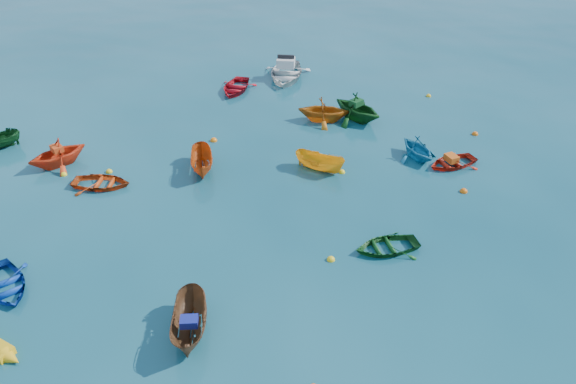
{
  "coord_description": "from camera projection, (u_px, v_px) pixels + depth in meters",
  "views": [
    {
      "loc": [
        1.39,
        -16.77,
        14.77
      ],
      "look_at": [
        0.0,
        5.0,
        0.4
      ],
      "focal_mm": 35.0,
      "sensor_mm": 36.0,
      "label": 1
    }
  ],
  "objects": [
    {
      "name": "ground",
      "position": [
        280.0,
        270.0,
        22.17
      ],
      "size": [
        160.0,
        160.0,
        0.0
      ],
      "primitive_type": "plane",
      "color": "#0B3F50",
      "rests_on": "ground"
    },
    {
      "name": "dinghy_blue_sw",
      "position": [
        6.0,
        288.0,
        21.28
      ],
      "size": [
        3.52,
        3.62,
        0.61
      ],
      "primitive_type": "imported",
      "rotation": [
        0.0,
        0.0,
        0.7
      ],
      "color": "#0D3BA4",
      "rests_on": "ground"
    },
    {
      "name": "sampan_brown_mid",
      "position": [
        192.0,
        334.0,
        19.39
      ],
      "size": [
        1.57,
        3.27,
        1.22
      ],
      "primitive_type": "imported",
      "rotation": [
        0.0,
        0.0,
        0.12
      ],
      "color": "brown",
      "rests_on": "ground"
    },
    {
      "name": "dinghy_orange_w",
      "position": [
        60.0,
        165.0,
        28.99
      ],
      "size": [
        3.89,
        3.9,
        1.56
      ],
      "primitive_type": "imported",
      "rotation": [
        0.0,
        0.0,
        -0.78
      ],
      "color": "red",
      "rests_on": "ground"
    },
    {
      "name": "sampan_yellow_mid",
      "position": [
        320.0,
        170.0,
        28.55
      ],
      "size": [
        2.9,
        2.07,
        1.05
      ],
      "primitive_type": "imported",
      "rotation": [
        0.0,
        0.0,
        1.14
      ],
      "color": "#FBA916",
      "rests_on": "ground"
    },
    {
      "name": "dinghy_green_e",
      "position": [
        386.0,
        249.0,
        23.23
      ],
      "size": [
        3.18,
        2.68,
        0.56
      ],
      "primitive_type": "imported",
      "rotation": [
        0.0,
        0.0,
        -1.26
      ],
      "color": "#12501B",
      "rests_on": "ground"
    },
    {
      "name": "dinghy_cyan_se",
      "position": [
        416.0,
        158.0,
        29.6
      ],
      "size": [
        3.05,
        3.19,
        1.31
      ],
      "primitive_type": "imported",
      "rotation": [
        0.0,
        0.0,
        0.48
      ],
      "color": "teal",
      "rests_on": "ground"
    },
    {
      "name": "dinghy_red_nw",
      "position": [
        102.0,
        186.0,
        27.28
      ],
      "size": [
        2.87,
        2.08,
        0.59
      ],
      "primitive_type": "imported",
      "rotation": [
        0.0,
        0.0,
        1.55
      ],
      "color": "#BF3D0F",
      "rests_on": "ground"
    },
    {
      "name": "sampan_orange_n",
      "position": [
        203.0,
        170.0,
        28.53
      ],
      "size": [
        1.7,
        3.13,
        1.15
      ],
      "primitive_type": "imported",
      "rotation": [
        0.0,
        0.0,
        0.21
      ],
      "color": "#C04A12",
      "rests_on": "ground"
    },
    {
      "name": "dinghy_green_n",
      "position": [
        356.0,
        119.0,
        33.42
      ],
      "size": [
        4.36,
        4.34,
        1.74
      ],
      "primitive_type": "imported",
      "rotation": [
        0.0,
        0.0,
        0.82
      ],
      "color": "#104716",
      "rests_on": "ground"
    },
    {
      "name": "dinghy_red_ne",
      "position": [
        452.0,
        165.0,
        28.95
      ],
      "size": [
        3.27,
        2.94,
        0.56
      ],
      "primitive_type": "imported",
      "rotation": [
        0.0,
        0.0,
        -1.09
      ],
      "color": "red",
      "rests_on": "ground"
    },
    {
      "name": "dinghy_red_far",
      "position": [
        236.0,
        91.0,
        37.03
      ],
      "size": [
        2.81,
        3.59,
        0.68
      ],
      "primitive_type": "imported",
      "rotation": [
        0.0,
        0.0,
        -0.15
      ],
      "color": "red",
      "rests_on": "ground"
    },
    {
      "name": "dinghy_orange_far",
      "position": [
        323.0,
        121.0,
        33.28
      ],
      "size": [
        3.16,
        2.78,
        1.57
      ],
      "primitive_type": "imported",
      "rotation": [
        0.0,
        0.0,
        1.5
      ],
      "color": "#C36512",
      "rests_on": "ground"
    },
    {
      "name": "motorboat_white",
      "position": [
        286.0,
        78.0,
        38.86
      ],
      "size": [
        3.46,
        4.71,
        1.55
      ],
      "primitive_type": "imported",
      "rotation": [
        0.0,
        0.0,
        -0.04
      ],
      "color": "silver",
      "rests_on": "ground"
    },
    {
      "name": "tarp_blue_a",
      "position": [
        189.0,
        322.0,
        18.85
      ],
      "size": [
        0.65,
        0.52,
        0.29
      ],
      "primitive_type": "cube",
      "rotation": [
        0.0,
        0.0,
        0.12
      ],
      "color": "navy",
      "rests_on": "sampan_brown_mid"
    },
    {
      "name": "tarp_orange_a",
      "position": [
        57.0,
        149.0,
        28.5
      ],
      "size": [
        0.81,
        0.81,
        0.31
      ],
      "primitive_type": "cube",
      "rotation": [
        0.0,
        0.0,
        -0.78
      ],
      "color": "#D54315",
      "rests_on": "dinghy_orange_w"
    },
    {
      "name": "tarp_green_b",
      "position": [
        356.0,
        103.0,
        32.9
      ],
      "size": [
        0.91,
        0.92,
        0.36
      ],
      "primitive_type": "cube",
      "rotation": [
        0.0,
        0.0,
        0.82
      ],
      "color": "#11471E",
      "rests_on": "dinghy_green_n"
    },
    {
      "name": "tarp_orange_b",
      "position": [
        451.0,
        158.0,
        28.67
      ],
      "size": [
        0.77,
        0.84,
        0.33
      ],
      "primitive_type": "cube",
      "rotation": [
        0.0,
        0.0,
        -1.09
      ],
      "color": "#DA5916",
      "rests_on": "dinghy_red_ne"
    },
    {
      "name": "buoy_ye_a",
      "position": [
        331.0,
        260.0,
        22.67
      ],
      "size": [
        0.34,
        0.34,
        0.34
      ],
      "primitive_type": "sphere",
      "color": "yellow",
      "rests_on": "ground"
    },
    {
      "name": "buoy_ye_b",
      "position": [
        109.0,
        172.0,
        28.37
      ],
      "size": [
        0.34,
        0.34,
        0.34
      ],
      "primitive_type": "sphere",
      "color": "yellow",
      "rests_on": "ground"
    },
    {
      "name": "buoy_or_c",
      "position": [
        214.0,
        141.0,
        31.17
      ],
      "size": [
        0.39,
        0.39,
        0.39
      ],
      "primitive_type": "sphere",
      "color": "orange",
      "rests_on": "ground"
    },
    {
      "name": "buoy_ye_c",
      "position": [
        342.0,
        172.0,
        28.34
      ],
      "size": [
        0.33,
        0.33,
        0.33
      ],
      "primitive_type": "sphere",
      "color": "yellow",
      "rests_on": "ground"
    },
    {
      "name": "buoy_or_d",
      "position": [
        464.0,
        192.0,
        26.86
      ],
      "size": [
        0.37,
        0.37,
        0.37
      ],
      "primitive_type": "sphere",
      "color": "orange",
      "rests_on": "ground"
    },
    {
      "name": "buoy_ye_d",
      "position": [
        64.0,
        175.0,
        28.14
      ],
      "size": [
        0.33,
        0.33,
        0.33
      ],
      "primitive_type": "sphere",
      "color": "yellow",
      "rests_on": "ground"
    },
    {
      "name": "buoy_or_e",
      "position": [
        475.0,
        134.0,
        31.8
      ],
      "size": [
        0.37,
        0.37,
        0.37
      ],
      "primitive_type": "sphere",
      "color": "#DD5D0C",
      "rests_on": "ground"
    },
    {
      "name": "buoy_ye_e",
      "position": [
        428.0,
        96.0,
        36.24
      ],
      "size": [
        0.33,
        0.33,
        0.33
      ],
      "primitive_type": "sphere",
      "color": "yellow",
      "rests_on": "ground"
    }
  ]
}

